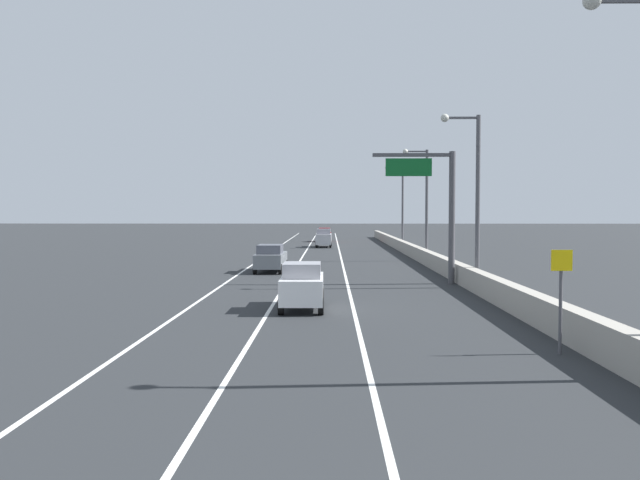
# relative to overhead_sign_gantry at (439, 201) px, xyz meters

# --- Properties ---
(ground_plane) EXTENTS (320.00, 320.00, 0.00)m
(ground_plane) POSITION_rel_overhead_sign_gantry_xyz_m (-6.68, 31.82, -4.73)
(ground_plane) COLOR #26282B
(lane_stripe_left) EXTENTS (0.16, 130.00, 0.00)m
(lane_stripe_left) POSITION_rel_overhead_sign_gantry_xyz_m (-12.18, 22.82, -4.73)
(lane_stripe_left) COLOR silver
(lane_stripe_left) RESTS_ON ground_plane
(lane_stripe_center) EXTENTS (0.16, 130.00, 0.00)m
(lane_stripe_center) POSITION_rel_overhead_sign_gantry_xyz_m (-8.68, 22.82, -4.73)
(lane_stripe_center) COLOR silver
(lane_stripe_center) RESTS_ON ground_plane
(lane_stripe_right) EXTENTS (0.16, 130.00, 0.00)m
(lane_stripe_right) POSITION_rel_overhead_sign_gantry_xyz_m (-5.18, 22.82, -4.73)
(lane_stripe_right) COLOR silver
(lane_stripe_right) RESTS_ON ground_plane
(jersey_barrier_right) EXTENTS (0.60, 120.00, 1.10)m
(jersey_barrier_right) POSITION_rel_overhead_sign_gantry_xyz_m (1.34, 7.82, -4.18)
(jersey_barrier_right) COLOR #9E998E
(jersey_barrier_right) RESTS_ON ground_plane
(overhead_sign_gantry) EXTENTS (4.68, 0.36, 7.50)m
(overhead_sign_gantry) POSITION_rel_overhead_sign_gantry_xyz_m (0.00, 0.00, 0.00)
(overhead_sign_gantry) COLOR #47474C
(overhead_sign_gantry) RESTS_ON ground_plane
(speed_advisory_sign) EXTENTS (0.60, 0.11, 3.00)m
(speed_advisory_sign) POSITION_rel_overhead_sign_gantry_xyz_m (0.44, -18.10, -2.96)
(speed_advisory_sign) COLOR #4C4C51
(speed_advisory_sign) RESTS_ON ground_plane
(lamp_post_right_second) EXTENTS (2.14, 0.44, 9.32)m
(lamp_post_right_second) POSITION_rel_overhead_sign_gantry_xyz_m (1.48, -1.88, 0.67)
(lamp_post_right_second) COLOR #4C4C51
(lamp_post_right_second) RESTS_ON ground_plane
(lamp_post_right_third) EXTENTS (2.14, 0.44, 9.32)m
(lamp_post_right_third) POSITION_rel_overhead_sign_gantry_xyz_m (1.61, 17.16, 0.67)
(lamp_post_right_third) COLOR #4C4C51
(lamp_post_right_third) RESTS_ON ground_plane
(lamp_post_right_fourth) EXTENTS (2.14, 0.44, 9.32)m
(lamp_post_right_fourth) POSITION_rel_overhead_sign_gantry_xyz_m (1.76, 36.19, 0.67)
(lamp_post_right_fourth) COLOR #4C4C51
(lamp_post_right_fourth) RESTS_ON ground_plane
(car_white_0) EXTENTS (1.83, 4.22, 1.97)m
(car_white_0) POSITION_rel_overhead_sign_gantry_xyz_m (-7.33, -9.61, -3.75)
(car_white_0) COLOR white
(car_white_0) RESTS_ON ground_plane
(car_silver_1) EXTENTS (1.88, 4.61, 2.13)m
(car_silver_1) POSITION_rel_overhead_sign_gantry_xyz_m (-6.89, 38.21, -3.67)
(car_silver_1) COLOR #B7B7BC
(car_silver_1) RESTS_ON ground_plane
(car_red_2) EXTENTS (1.93, 4.11, 1.94)m
(car_red_2) POSITION_rel_overhead_sign_gantry_xyz_m (-6.93, 52.02, -3.76)
(car_red_2) COLOR red
(car_red_2) RESTS_ON ground_plane
(car_gray_3) EXTENTS (1.98, 4.81, 1.87)m
(car_gray_3) POSITION_rel_overhead_sign_gantry_xyz_m (-10.21, 7.21, -3.79)
(car_gray_3) COLOR slate
(car_gray_3) RESTS_ON ground_plane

